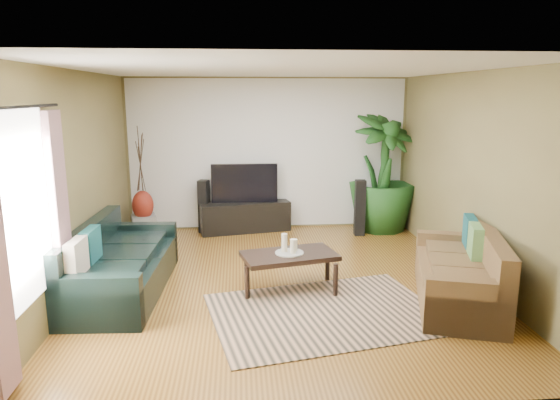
{
  "coord_description": "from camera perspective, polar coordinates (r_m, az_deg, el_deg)",
  "views": [
    {
      "loc": [
        -0.54,
        -6.16,
        2.42
      ],
      "look_at": [
        0.0,
        0.2,
        1.05
      ],
      "focal_mm": 32.0,
      "sensor_mm": 36.0,
      "label": 1
    }
  ],
  "objects": [
    {
      "name": "floor",
      "position": [
        6.64,
        0.15,
        -9.26
      ],
      "size": [
        5.5,
        5.5,
        0.0
      ],
      "primitive_type": "plane",
      "color": "olive",
      "rests_on": "ground"
    },
    {
      "name": "ceiling",
      "position": [
        6.19,
        0.16,
        14.72
      ],
      "size": [
        5.5,
        5.5,
        0.0
      ],
      "primitive_type": "plane",
      "rotation": [
        3.14,
        0.0,
        0.0
      ],
      "color": "white",
      "rests_on": "ground"
    },
    {
      "name": "wall_back",
      "position": [
        8.99,
        -1.37,
        5.27
      ],
      "size": [
        5.0,
        0.0,
        5.0
      ],
      "primitive_type": "plane",
      "rotation": [
        1.57,
        0.0,
        0.0
      ],
      "color": "olive",
      "rests_on": "ground"
    },
    {
      "name": "wall_front",
      "position": [
        3.61,
        3.95,
        -5.13
      ],
      "size": [
        5.0,
        0.0,
        5.0
      ],
      "primitive_type": "plane",
      "rotation": [
        -1.57,
        0.0,
        0.0
      ],
      "color": "olive",
      "rests_on": "ground"
    },
    {
      "name": "wall_left",
      "position": [
        6.55,
        -22.21,
        1.82
      ],
      "size": [
        0.0,
        5.5,
        5.5
      ],
      "primitive_type": "plane",
      "rotation": [
        1.57,
        0.0,
        1.57
      ],
      "color": "olive",
      "rests_on": "ground"
    },
    {
      "name": "wall_right",
      "position": [
        6.95,
        21.18,
        2.44
      ],
      "size": [
        0.0,
        5.5,
        5.5
      ],
      "primitive_type": "plane",
      "rotation": [
        1.57,
        0.0,
        -1.57
      ],
      "color": "olive",
      "rests_on": "ground"
    },
    {
      "name": "backwall_panel",
      "position": [
        8.98,
        -1.37,
        5.27
      ],
      "size": [
        4.9,
        0.0,
        4.9
      ],
      "primitive_type": "plane",
      "rotation": [
        1.57,
        0.0,
        0.0
      ],
      "color": "white",
      "rests_on": "ground"
    },
    {
      "name": "window_pane",
      "position": [
        5.06,
        -27.31,
        -0.88
      ],
      "size": [
        0.0,
        1.8,
        1.8
      ],
      "primitive_type": "plane",
      "rotation": [
        1.57,
        0.0,
        1.57
      ],
      "color": "white",
      "rests_on": "ground"
    },
    {
      "name": "curtain_far",
      "position": [
        5.78,
        -23.84,
        -1.63
      ],
      "size": [
        0.08,
        0.35,
        2.2
      ],
      "primitive_type": "cube",
      "color": "gray",
      "rests_on": "ground"
    },
    {
      "name": "curtain_rod",
      "position": [
        4.94,
        -27.78,
        9.37
      ],
      "size": [
        0.03,
        1.9,
        0.03
      ],
      "primitive_type": "cylinder",
      "rotation": [
        1.57,
        0.0,
        0.0
      ],
      "color": "black",
      "rests_on": "ground"
    },
    {
      "name": "sofa_left",
      "position": [
        6.47,
        -17.62,
        -6.42
      ],
      "size": [
        1.08,
        2.31,
        0.85
      ],
      "primitive_type": "cube",
      "rotation": [
        0.0,
        0.0,
        1.52
      ],
      "color": "black",
      "rests_on": "floor"
    },
    {
      "name": "sofa_right",
      "position": [
        6.24,
        19.69,
        -7.26
      ],
      "size": [
        1.39,
        2.08,
        0.85
      ],
      "primitive_type": "cube",
      "rotation": [
        0.0,
        0.0,
        -1.87
      ],
      "color": "brown",
      "rests_on": "floor"
    },
    {
      "name": "area_rug",
      "position": [
        5.76,
        5.24,
        -12.69
      ],
      "size": [
        2.81,
        2.25,
        0.01
      ],
      "primitive_type": "cube",
      "rotation": [
        0.0,
        0.0,
        0.21
      ],
      "color": "tan",
      "rests_on": "floor"
    },
    {
      "name": "coffee_table",
      "position": [
        6.31,
        1.07,
        -8.14
      ],
      "size": [
        1.26,
        0.87,
        0.47
      ],
      "primitive_type": "cube",
      "rotation": [
        0.0,
        0.0,
        0.23
      ],
      "color": "black",
      "rests_on": "floor"
    },
    {
      "name": "candle_tray",
      "position": [
        6.23,
        1.08,
        -6.05
      ],
      "size": [
        0.35,
        0.35,
        0.02
      ],
      "primitive_type": "cylinder",
      "color": "#979792",
      "rests_on": "coffee_table"
    },
    {
      "name": "candle_tall",
      "position": [
        6.22,
        0.5,
        -4.9
      ],
      "size": [
        0.07,
        0.07,
        0.23
      ],
      "primitive_type": "cylinder",
      "color": "beige",
      "rests_on": "candle_tray"
    },
    {
      "name": "candle_mid",
      "position": [
        6.17,
        1.49,
        -5.3
      ],
      "size": [
        0.07,
        0.07,
        0.18
      ],
      "primitive_type": "cylinder",
      "color": "#EEE7C9",
      "rests_on": "candle_tray"
    },
    {
      "name": "candle_short",
      "position": [
        6.27,
        1.67,
        -5.16
      ],
      "size": [
        0.07,
        0.07,
        0.15
      ],
      "primitive_type": "cylinder",
      "color": "beige",
      "rests_on": "candle_tray"
    },
    {
      "name": "tv_stand",
      "position": [
        8.92,
        -4.03,
        -1.9
      ],
      "size": [
        1.65,
        0.78,
        0.53
      ],
      "primitive_type": "cube",
      "rotation": [
        0.0,
        0.0,
        0.2
      ],
      "color": "black",
      "rests_on": "floor"
    },
    {
      "name": "television",
      "position": [
        8.79,
        -4.09,
        1.94
      ],
      "size": [
        1.16,
        0.06,
        0.69
      ],
      "primitive_type": "cube",
      "color": "black",
      "rests_on": "tv_stand"
    },
    {
      "name": "speaker_left",
      "position": [
        8.9,
        -8.67,
        -0.72
      ],
      "size": [
        0.22,
        0.23,
        0.93
      ],
      "primitive_type": "cube",
      "rotation": [
        0.0,
        0.0,
        -0.3
      ],
      "color": "black",
      "rests_on": "floor"
    },
    {
      "name": "speaker_right",
      "position": [
        8.71,
        9.1,
        -0.88
      ],
      "size": [
        0.19,
        0.21,
        0.97
      ],
      "primitive_type": "cube",
      "rotation": [
        0.0,
        0.0,
        -0.09
      ],
      "color": "black",
      "rests_on": "floor"
    },
    {
      "name": "potted_plant",
      "position": [
        9.02,
        11.6,
        3.11
      ],
      "size": [
        1.57,
        1.57,
        2.09
      ],
      "primitive_type": "imported",
      "rotation": [
        0.0,
        0.0,
        0.45
      ],
      "color": "#194717",
      "rests_on": "floor"
    },
    {
      "name": "plant_pot",
      "position": [
        9.2,
        11.37,
        -2.41
      ],
      "size": [
        0.39,
        0.39,
        0.3
      ],
      "primitive_type": "cylinder",
      "color": "black",
      "rests_on": "floor"
    },
    {
      "name": "pedestal",
      "position": [
        8.82,
        -15.27,
        -2.94
      ],
      "size": [
        0.48,
        0.48,
        0.39
      ],
      "primitive_type": "cube",
      "rotation": [
        0.0,
        0.0,
        0.28
      ],
      "color": "gray",
      "rests_on": "floor"
    },
    {
      "name": "vase",
      "position": [
        8.73,
        -15.4,
        -0.58
      ],
      "size": [
        0.36,
        0.36,
        0.5
      ],
      "primitive_type": "ellipsoid",
      "color": "maroon",
      "rests_on": "pedestal"
    },
    {
      "name": "side_table",
      "position": [
        7.09,
        -16.78,
        -6.28
      ],
      "size": [
        0.52,
        0.52,
        0.49
      ],
      "primitive_type": "cube",
      "rotation": [
        0.0,
        0.0,
        0.14
      ],
      "color": "#955B31",
      "rests_on": "floor"
    }
  ]
}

